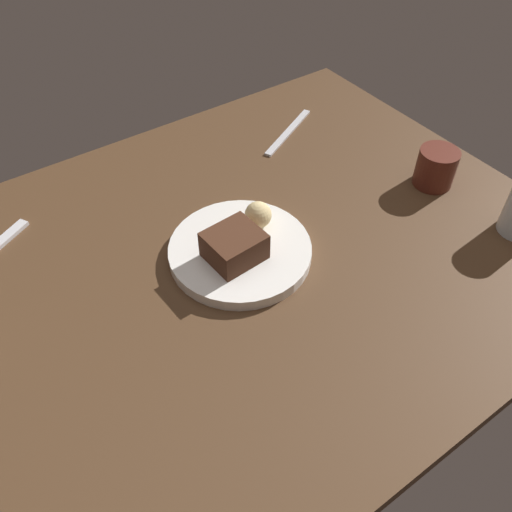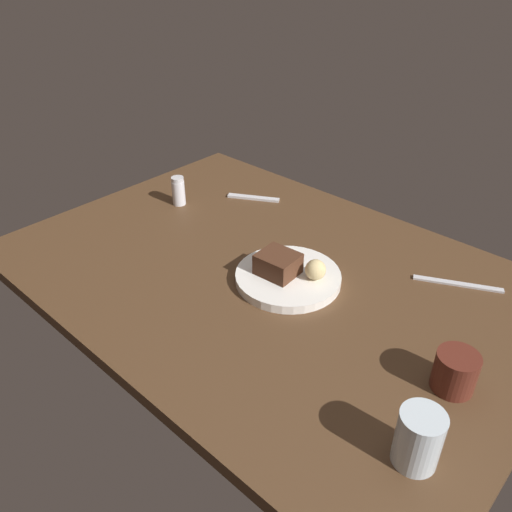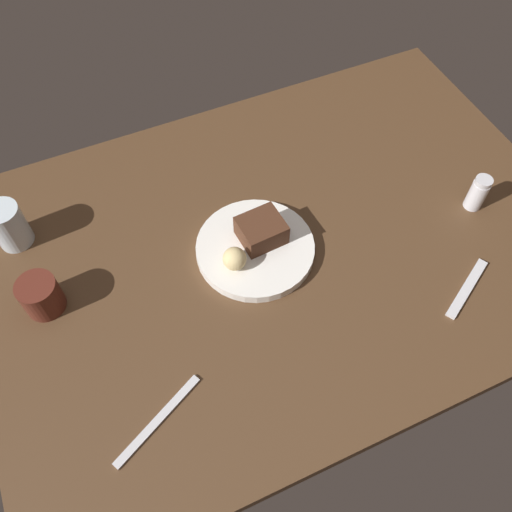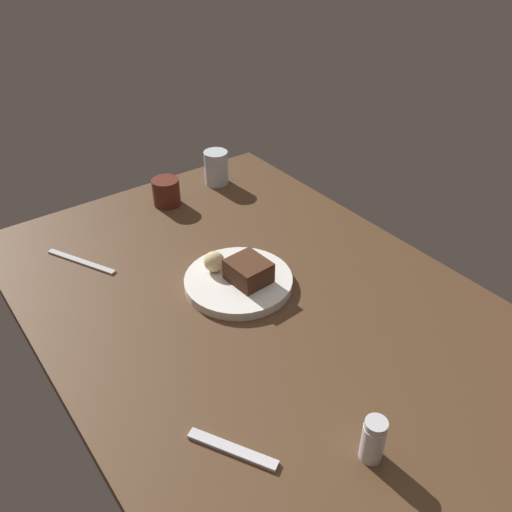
{
  "view_description": "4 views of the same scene",
  "coord_description": "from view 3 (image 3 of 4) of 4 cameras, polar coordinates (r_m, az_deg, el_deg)",
  "views": [
    {
      "loc": [
        -26.43,
        -51.17,
        65.77
      ],
      "look_at": [
        6.81,
        -3.43,
        5.27
      ],
      "focal_mm": 37.11,
      "sensor_mm": 36.0,
      "label": 1
    },
    {
      "loc": [
        63.61,
        -73.01,
        70.11
      ],
      "look_at": [
        -0.42,
        -3.5,
        8.49
      ],
      "focal_mm": 36.09,
      "sensor_mm": 36.0,
      "label": 2
    },
    {
      "loc": [
        30.89,
        55.74,
        93.05
      ],
      "look_at": [
        7.65,
        4.02,
        7.88
      ],
      "focal_mm": 38.42,
      "sensor_mm": 36.0,
      "label": 3
    },
    {
      "loc": [
        -69.7,
        51.43,
        75.75
      ],
      "look_at": [
        5.9,
        -4.64,
        8.86
      ],
      "focal_mm": 37.77,
      "sensor_mm": 36.0,
      "label": 4
    }
  ],
  "objects": [
    {
      "name": "dining_table",
      "position": [
        1.12,
        2.74,
        1.09
      ],
      "size": [
        120.0,
        84.0,
        3.0
      ],
      "primitive_type": "cube",
      "color": "#4C331E",
      "rests_on": "ground"
    },
    {
      "name": "dessert_plate",
      "position": [
        1.08,
        -0.1,
        0.81
      ],
      "size": [
        23.39,
        23.39,
        2.02
      ],
      "primitive_type": "cylinder",
      "color": "white",
      "rests_on": "dining_table"
    },
    {
      "name": "chocolate_cake_slice",
      "position": [
        1.06,
        0.56,
        2.7
      ],
      "size": [
        8.9,
        8.12,
        4.76
      ],
      "primitive_type": "cube",
      "rotation": [
        0.0,
        0.0,
        4.78
      ],
      "color": "#472819",
      "rests_on": "dessert_plate"
    },
    {
      "name": "bread_roll",
      "position": [
        1.03,
        -2.24,
        -0.28
      ],
      "size": [
        4.55,
        4.55,
        4.55
      ],
      "primitive_type": "sphere",
      "color": "#DBC184",
      "rests_on": "dessert_plate"
    },
    {
      "name": "salt_shaker",
      "position": [
        1.22,
        22.1,
        6.11
      ],
      "size": [
        3.64,
        3.64,
        8.13
      ],
      "color": "silver",
      "rests_on": "dining_table"
    },
    {
      "name": "water_glass",
      "position": [
        1.17,
        -24.35,
        2.91
      ],
      "size": [
        6.79,
        6.79,
        9.61
      ],
      "primitive_type": "cylinder",
      "color": "silver",
      "rests_on": "dining_table"
    },
    {
      "name": "coffee_cup",
      "position": [
        1.07,
        -21.5,
        -3.86
      ],
      "size": [
        7.31,
        7.31,
        7.22
      ],
      "primitive_type": "cylinder",
      "color": "#562319",
      "rests_on": "dining_table"
    },
    {
      "name": "dessert_spoon",
      "position": [
        1.11,
        21.11,
        -3.15
      ],
      "size": [
        13.93,
        8.98,
        0.7
      ],
      "primitive_type": "cube",
      "rotation": [
        0.0,
        0.0,
        3.66
      ],
      "color": "silver",
      "rests_on": "dining_table"
    },
    {
      "name": "butter_knife",
      "position": [
        0.95,
        -10.18,
        -16.49
      ],
      "size": [
        17.61,
        9.77,
        0.5
      ],
      "primitive_type": "cube",
      "rotation": [
        0.0,
        0.0,
        3.61
      ],
      "color": "silver",
      "rests_on": "dining_table"
    }
  ]
}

